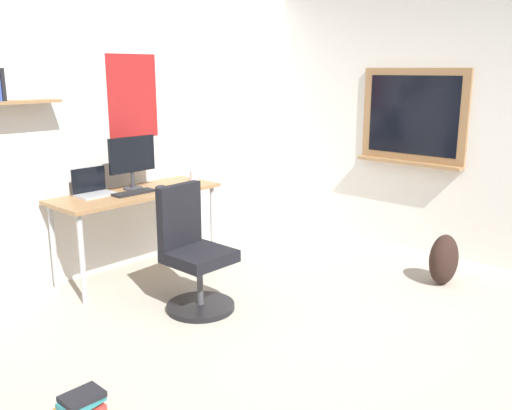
{
  "coord_description": "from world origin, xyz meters",
  "views": [
    {
      "loc": [
        -2.68,
        -1.86,
        1.79
      ],
      "look_at": [
        0.12,
        0.73,
        0.85
      ],
      "focal_mm": 38.88,
      "sensor_mm": 36.0,
      "label": 1
    }
  ],
  "objects_px": {
    "monitor_primary": "(132,159)",
    "book_stack_on_floor": "(81,406)",
    "coffee_mug": "(194,176)",
    "desk": "(137,200)",
    "laptop": "(93,189)",
    "keyboard": "(134,193)",
    "computer_mouse": "(160,187)",
    "office_chair": "(193,257)",
    "backpack": "(444,260)"
  },
  "relations": [
    {
      "from": "monitor_primary",
      "to": "book_stack_on_floor",
      "type": "bearing_deg",
      "value": -133.04
    },
    {
      "from": "monitor_primary",
      "to": "coffee_mug",
      "type": "xyz_separation_m",
      "value": [
        0.61,
        -0.11,
        -0.22
      ]
    },
    {
      "from": "book_stack_on_floor",
      "to": "desk",
      "type": "bearing_deg",
      "value": 46.02
    },
    {
      "from": "laptop",
      "to": "keyboard",
      "type": "bearing_deg",
      "value": -38.83
    },
    {
      "from": "computer_mouse",
      "to": "coffee_mug",
      "type": "relative_size",
      "value": 1.13
    },
    {
      "from": "office_chair",
      "to": "monitor_primary",
      "type": "height_order",
      "value": "monitor_primary"
    },
    {
      "from": "computer_mouse",
      "to": "office_chair",
      "type": "bearing_deg",
      "value": -112.84
    },
    {
      "from": "desk",
      "to": "office_chair",
      "type": "relative_size",
      "value": 1.57
    },
    {
      "from": "backpack",
      "to": "laptop",
      "type": "bearing_deg",
      "value": 130.87
    },
    {
      "from": "office_chair",
      "to": "keyboard",
      "type": "height_order",
      "value": "office_chair"
    },
    {
      "from": "office_chair",
      "to": "laptop",
      "type": "height_order",
      "value": "laptop"
    },
    {
      "from": "keyboard",
      "to": "coffee_mug",
      "type": "height_order",
      "value": "coffee_mug"
    },
    {
      "from": "backpack",
      "to": "keyboard",
      "type": "bearing_deg",
      "value": 129.57
    },
    {
      "from": "computer_mouse",
      "to": "book_stack_on_floor",
      "type": "bearing_deg",
      "value": -139.05
    },
    {
      "from": "monitor_primary",
      "to": "keyboard",
      "type": "height_order",
      "value": "monitor_primary"
    },
    {
      "from": "monitor_primary",
      "to": "coffee_mug",
      "type": "distance_m",
      "value": 0.66
    },
    {
      "from": "laptop",
      "to": "keyboard",
      "type": "xyz_separation_m",
      "value": [
        0.26,
        -0.21,
        -0.04
      ]
    },
    {
      "from": "computer_mouse",
      "to": "coffee_mug",
      "type": "height_order",
      "value": "coffee_mug"
    },
    {
      "from": "book_stack_on_floor",
      "to": "office_chair",
      "type": "bearing_deg",
      "value": 25.2
    },
    {
      "from": "office_chair",
      "to": "backpack",
      "type": "relative_size",
      "value": 2.17
    },
    {
      "from": "coffee_mug",
      "to": "book_stack_on_floor",
      "type": "xyz_separation_m",
      "value": [
        -2.12,
        -1.51,
        -0.73
      ]
    },
    {
      "from": "computer_mouse",
      "to": "coffee_mug",
      "type": "distance_m",
      "value": 0.44
    },
    {
      "from": "keyboard",
      "to": "coffee_mug",
      "type": "xyz_separation_m",
      "value": [
        0.72,
        0.05,
        0.04
      ]
    },
    {
      "from": "desk",
      "to": "keyboard",
      "type": "relative_size",
      "value": 4.02
    },
    {
      "from": "desk",
      "to": "computer_mouse",
      "type": "distance_m",
      "value": 0.24
    },
    {
      "from": "laptop",
      "to": "computer_mouse",
      "type": "bearing_deg",
      "value": -21.19
    },
    {
      "from": "keyboard",
      "to": "computer_mouse",
      "type": "distance_m",
      "value": 0.28
    },
    {
      "from": "laptop",
      "to": "backpack",
      "type": "xyz_separation_m",
      "value": [
        1.94,
        -2.24,
        -0.59
      ]
    },
    {
      "from": "desk",
      "to": "computer_mouse",
      "type": "xyz_separation_m",
      "value": [
        0.21,
        -0.07,
        0.1
      ]
    },
    {
      "from": "coffee_mug",
      "to": "backpack",
      "type": "xyz_separation_m",
      "value": [
        0.96,
        -2.08,
        -0.59
      ]
    },
    {
      "from": "desk",
      "to": "backpack",
      "type": "bearing_deg",
      "value": -52.65
    },
    {
      "from": "laptop",
      "to": "keyboard",
      "type": "height_order",
      "value": "laptop"
    },
    {
      "from": "desk",
      "to": "office_chair",
      "type": "bearing_deg",
      "value": -99.13
    },
    {
      "from": "monitor_primary",
      "to": "keyboard",
      "type": "xyz_separation_m",
      "value": [
        -0.11,
        -0.16,
        -0.26
      ]
    },
    {
      "from": "monitor_primary",
      "to": "computer_mouse",
      "type": "relative_size",
      "value": 4.46
    },
    {
      "from": "computer_mouse",
      "to": "book_stack_on_floor",
      "type": "height_order",
      "value": "computer_mouse"
    },
    {
      "from": "monitor_primary",
      "to": "keyboard",
      "type": "bearing_deg",
      "value": -124.68
    },
    {
      "from": "desk",
      "to": "laptop",
      "type": "distance_m",
      "value": 0.39
    },
    {
      "from": "desk",
      "to": "laptop",
      "type": "relative_size",
      "value": 4.8
    },
    {
      "from": "coffee_mug",
      "to": "desk",
      "type": "bearing_deg",
      "value": 178.15
    },
    {
      "from": "monitor_primary",
      "to": "computer_mouse",
      "type": "bearing_deg",
      "value": -43.75
    },
    {
      "from": "monitor_primary",
      "to": "keyboard",
      "type": "distance_m",
      "value": 0.33
    },
    {
      "from": "computer_mouse",
      "to": "book_stack_on_floor",
      "type": "relative_size",
      "value": 0.43
    },
    {
      "from": "desk",
      "to": "computer_mouse",
      "type": "height_order",
      "value": "computer_mouse"
    },
    {
      "from": "laptop",
      "to": "computer_mouse",
      "type": "relative_size",
      "value": 2.98
    },
    {
      "from": "desk",
      "to": "laptop",
      "type": "bearing_deg",
      "value": 157.49
    },
    {
      "from": "monitor_primary",
      "to": "book_stack_on_floor",
      "type": "relative_size",
      "value": 1.9
    },
    {
      "from": "desk",
      "to": "coffee_mug",
      "type": "bearing_deg",
      "value": -1.85
    },
    {
      "from": "coffee_mug",
      "to": "laptop",
      "type": "bearing_deg",
      "value": 170.74
    },
    {
      "from": "computer_mouse",
      "to": "backpack",
      "type": "distance_m",
      "value": 2.53
    }
  ]
}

